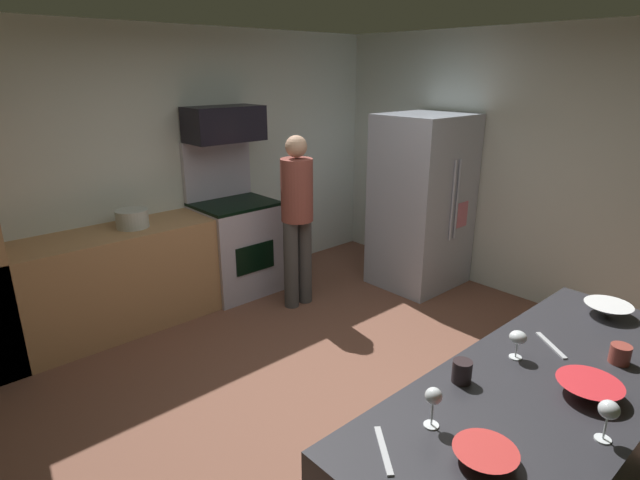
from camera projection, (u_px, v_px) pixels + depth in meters
The scene contains 20 objects.
ground_plane at pixel (337, 391), 3.69m from camera, with size 5.20×4.80×0.02m, color brown.
wall_back at pixel (171, 168), 4.92m from camera, with size 5.20×0.12×2.60m, color silver.
wall_right at pixel (529, 169), 4.88m from camera, with size 0.12×4.80×2.60m, color silver.
lower_cabinet_run at pixel (103, 285), 4.36m from camera, with size 2.40×0.60×0.90m, color tan.
oven_range at pixel (236, 243), 5.19m from camera, with size 0.76×0.65×1.54m.
microwave at pixel (224, 124), 4.87m from camera, with size 0.74×0.38×0.33m, color black.
refrigerator at pixel (422, 202), 5.29m from camera, with size 0.88×0.80×1.79m.
person_cook at pixel (297, 213), 4.75m from camera, with size 0.31×0.30×1.65m.
counter_island at pixel (534, 464), 2.38m from camera, with size 2.18×0.80×0.90m, color #2D2C31.
mixing_bowl_large at pixel (485, 456), 1.77m from camera, with size 0.23×0.23×0.05m, color red.
mixing_bowl_small at pixel (608, 310), 2.83m from camera, with size 0.25×0.25×0.07m, color white.
mixing_bowl_prep at pixel (588, 389), 2.13m from camera, with size 0.27×0.27×0.07m, color red.
wine_glass_near at pixel (518, 338), 2.39m from camera, with size 0.08×0.08×0.14m.
wine_glass_mid at pixel (609, 412), 1.85m from camera, with size 0.07×0.07×0.17m.
wine_glass_extra at pixel (433, 398), 1.92m from camera, with size 0.07×0.07×0.17m.
mug_coffee at pixel (620, 354), 2.37m from camera, with size 0.09×0.09×0.09m, color #953D33.
mug_tea at pixel (462, 371), 2.23m from camera, with size 0.09×0.09×0.10m, color black.
knife_chef at pixel (551, 345), 2.53m from camera, with size 0.25×0.02×0.01m, color #B7BABF.
knife_paring at pixel (384, 450), 1.83m from camera, with size 0.25×0.02×0.01m, color #B7BABF.
stock_pot at pixel (132, 219), 4.40m from camera, with size 0.27×0.27×0.16m, color #BBC1BA.
Camera 1 is at (-2.20, -2.25, 2.21)m, focal length 28.49 mm.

